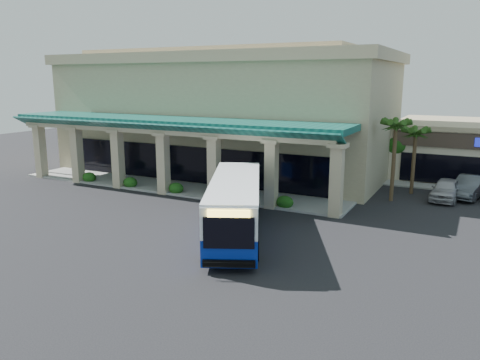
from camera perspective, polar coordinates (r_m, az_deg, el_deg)
The scene contains 11 objects.
ground at distance 28.50m, azimuth -3.22°, elevation -5.54°, with size 110.00×110.00×0.00m, color black.
main_building at distance 45.11m, azimuth -1.74°, elevation 8.38°, with size 30.80×14.80×11.35m, color tan, non-canonical shape.
arcade at distance 37.68m, azimuth -8.53°, elevation 3.17°, with size 30.00×6.20×5.70m, color #0B4640, non-canonical shape.
palm_0 at distance 35.17m, azimuth 18.26°, elevation 2.79°, with size 2.40×2.40×6.60m, color #1D3F10, non-canonical shape.
palm_1 at distance 38.04m, azimuth 20.45°, elevation 2.70°, with size 2.40×2.40×5.80m, color #1D3F10, non-canonical shape.
palm_2 at distance 47.36m, azimuth -23.20°, elevation 4.46°, with size 2.40×2.40×6.20m, color #1D3F10, non-canonical shape.
broadleaf_tree at distance 43.28m, azimuth 18.62°, elevation 3.23°, with size 2.60×2.60×4.81m, color #184A10, non-canonical shape.
transit_bus at distance 26.26m, azimuth -0.59°, elevation -3.39°, with size 2.70×11.58×3.24m, color #08259A, non-canonical shape.
pedestrian at distance 24.29m, azimuth 1.15°, elevation -6.22°, with size 0.73×0.48×2.00m, color #494E66.
car_silver at distance 37.40m, azimuth 23.83°, elevation -1.05°, with size 1.83×4.55×1.55m, color #A0A0A4.
car_white at distance 38.87m, azimuth 26.22°, elevation -0.75°, with size 1.72×4.94×1.63m, color #43494F.
Camera 1 is at (13.85, -23.35, 8.68)m, focal length 35.00 mm.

